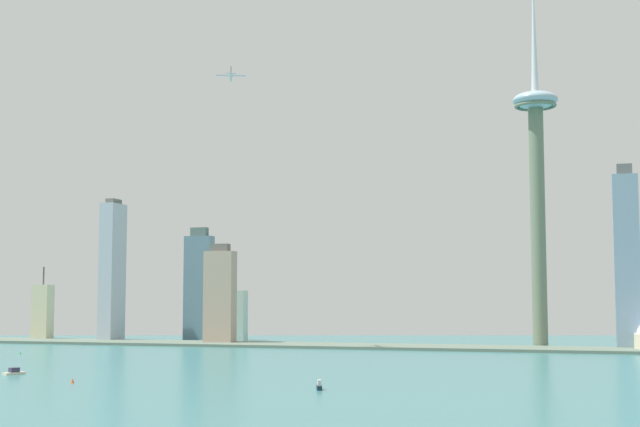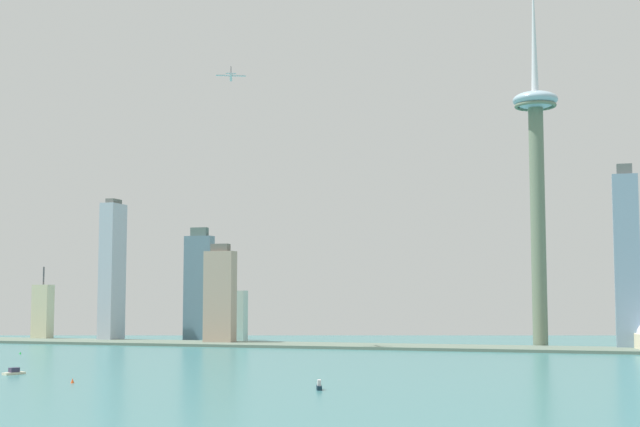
{
  "view_description": "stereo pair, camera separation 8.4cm",
  "coord_description": "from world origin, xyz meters",
  "views": [
    {
      "loc": [
        267.61,
        -324.71,
        43.89
      ],
      "look_at": [
        48.92,
        405.14,
        113.15
      ],
      "focal_mm": 50.77,
      "sensor_mm": 36.0,
      "label": 1
    },
    {
      "loc": [
        267.7,
        -324.69,
        43.89
      ],
      "look_at": [
        48.92,
        405.14,
        113.15
      ],
      "focal_mm": 50.77,
      "sensor_mm": 36.0,
      "label": 2
    }
  ],
  "objects": [
    {
      "name": "waterfront_pier",
      "position": [
        0.0,
        425.97,
        1.18
      ],
      "size": [
        945.0,
        62.55,
        2.35
      ],
      "primitive_type": "cube",
      "color": "#5B6C5E",
      "rests_on": "ground"
    },
    {
      "name": "observation_tower",
      "position": [
        225.42,
        463.94,
        160.24
      ],
      "size": [
        38.46,
        38.46,
        332.81
      ],
      "color": "slate",
      "rests_on": "ground"
    },
    {
      "name": "skyscraper_0",
      "position": [
        -61.58,
        487.12,
        24.3
      ],
      "size": [
        23.31,
        12.13,
        48.6
      ],
      "color": "#AAC3B8",
      "rests_on": "ground"
    },
    {
      "name": "skyscraper_1",
      "position": [
        -249.74,
        451.88,
        27.39
      ],
      "size": [
        17.61,
        13.0,
        72.21
      ],
      "color": "beige",
      "rests_on": "ground"
    },
    {
      "name": "skyscraper_3",
      "position": [
        296.12,
        455.86,
        73.2
      ],
      "size": [
        20.22,
        18.0,
        151.88
      ],
      "color": "#7590A6",
      "rests_on": "ground"
    },
    {
      "name": "skyscraper_4",
      "position": [
        -176.7,
        456.8,
        67.3
      ],
      "size": [
        14.61,
        27.95,
        137.51
      ],
      "color": "#AAB4C3",
      "rests_on": "ground"
    },
    {
      "name": "skyscraper_6",
      "position": [
        -54.11,
        434.13,
        43.23
      ],
      "size": [
        27.14,
        14.09,
        90.62
      ],
      "color": "tan",
      "rests_on": "ground"
    },
    {
      "name": "skyscraper_7",
      "position": [
        -104.85,
        500.06,
        53.0
      ],
      "size": [
        27.9,
        12.37,
        111.3
      ],
      "color": "slate",
      "rests_on": "ground"
    },
    {
      "name": "boat_1",
      "position": [
        -42.38,
        114.73,
        1.36
      ],
      "size": [
        8.85,
        13.05,
        3.82
      ],
      "rotation": [
        0.0,
        0.0,
        4.32
      ],
      "color": "beige",
      "rests_on": "ground"
    },
    {
      "name": "boat_5",
      "position": [
        144.57,
        84.65,
        1.67
      ],
      "size": [
        4.87,
        8.19,
        4.63
      ],
      "rotation": [
        0.0,
        0.0,
        5.07
      ],
      "color": "#132835",
      "rests_on": "ground"
    },
    {
      "name": "channel_buoy_0",
      "position": [
        16.06,
        80.57,
        1.19
      ],
      "size": [
        1.85,
        1.85,
        2.38
      ],
      "primitive_type": "cone",
      "color": "#E54C19",
      "rests_on": "ground"
    },
    {
      "name": "channel_buoy_1",
      "position": [
        -145.73,
        268.22,
        0.78
      ],
      "size": [
        1.68,
        1.68,
        1.56
      ],
      "primitive_type": "cone",
      "color": "green",
      "rests_on": "ground"
    },
    {
      "name": "channel_buoy_2",
      "position": [
        -42.9,
        119.47,
        1.34
      ],
      "size": [
        1.34,
        1.34,
        2.68
      ],
      "primitive_type": "cone",
      "color": "yellow",
      "rests_on": "ground"
    },
    {
      "name": "airplane",
      "position": [
        -17.13,
        365.52,
        226.79
      ],
      "size": [
        24.24,
        24.08,
        7.25
      ],
      "rotation": [
        0.0,
        0.0,
        1.96
      ],
      "color": "silver"
    }
  ]
}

